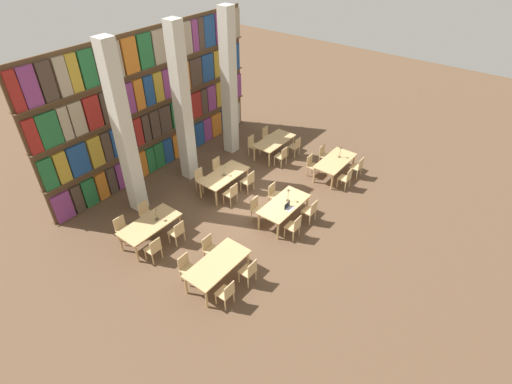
% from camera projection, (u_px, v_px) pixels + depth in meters
% --- Properties ---
extents(ground_plane, '(40.00, 40.00, 0.00)m').
position_uv_depth(ground_plane, '(253.00, 205.00, 14.63)').
color(ground_plane, brown).
extents(bookshelf_bank, '(10.07, 0.35, 5.50)m').
position_uv_depth(bookshelf_bank, '(157.00, 103.00, 15.34)').
color(bookshelf_bank, brown).
rests_on(bookshelf_bank, ground_plane).
extents(pillar_left, '(0.48, 0.48, 6.00)m').
position_uv_depth(pillar_left, '(124.00, 133.00, 12.79)').
color(pillar_left, beige).
rests_on(pillar_left, ground_plane).
extents(pillar_center, '(0.48, 0.48, 6.00)m').
position_uv_depth(pillar_center, '(182.00, 106.00, 14.44)').
color(pillar_center, beige).
rests_on(pillar_center, ground_plane).
extents(pillar_right, '(0.48, 0.48, 6.00)m').
position_uv_depth(pillar_right, '(229.00, 85.00, 16.09)').
color(pillar_right, beige).
rests_on(pillar_right, ground_plane).
extents(reading_table_0, '(1.97, 0.94, 0.73)m').
position_uv_depth(reading_table_0, '(217.00, 265.00, 11.36)').
color(reading_table_0, tan).
rests_on(reading_table_0, ground_plane).
extents(chair_0, '(0.42, 0.40, 0.87)m').
position_uv_depth(chair_0, '(226.00, 293.00, 10.77)').
color(chair_0, tan).
rests_on(chair_0, ground_plane).
extents(chair_1, '(0.42, 0.40, 0.87)m').
position_uv_depth(chair_1, '(187.00, 267.00, 11.51)').
color(chair_1, tan).
rests_on(chair_1, ground_plane).
extents(chair_2, '(0.42, 0.40, 0.87)m').
position_uv_depth(chair_2, '(249.00, 271.00, 11.41)').
color(chair_2, tan).
rests_on(chair_2, ground_plane).
extents(chair_3, '(0.42, 0.40, 0.87)m').
position_uv_depth(chair_3, '(210.00, 248.00, 12.15)').
color(chair_3, tan).
rests_on(chair_3, ground_plane).
extents(reading_table_1, '(1.97, 0.94, 0.73)m').
position_uv_depth(reading_table_1, '(284.00, 205.00, 13.56)').
color(reading_table_1, tan).
rests_on(reading_table_1, ground_plane).
extents(chair_4, '(0.42, 0.40, 0.87)m').
position_uv_depth(chair_4, '(294.00, 226.00, 12.96)').
color(chair_4, tan).
rests_on(chair_4, ground_plane).
extents(chair_5, '(0.42, 0.40, 0.87)m').
position_uv_depth(chair_5, '(257.00, 209.00, 13.70)').
color(chair_5, tan).
rests_on(chair_5, ground_plane).
extents(chair_6, '(0.42, 0.40, 0.87)m').
position_uv_depth(chair_6, '(310.00, 211.00, 13.61)').
color(chair_6, tan).
rests_on(chair_6, ground_plane).
extents(chair_7, '(0.42, 0.40, 0.87)m').
position_uv_depth(chair_7, '(274.00, 195.00, 14.36)').
color(chair_7, tan).
rests_on(chair_7, ground_plane).
extents(desk_lamp_0, '(0.14, 0.14, 0.50)m').
position_uv_depth(desk_lamp_0, '(288.00, 193.00, 13.45)').
color(desk_lamp_0, brown).
rests_on(desk_lamp_0, reading_table_1).
extents(laptop, '(0.32, 0.22, 0.21)m').
position_uv_depth(laptop, '(289.00, 208.00, 13.28)').
color(laptop, silver).
rests_on(laptop, reading_table_1).
extents(reading_table_2, '(1.97, 0.94, 0.73)m').
position_uv_depth(reading_table_2, '(335.00, 162.00, 15.80)').
color(reading_table_2, tan).
rests_on(reading_table_2, ground_plane).
extents(chair_8, '(0.42, 0.40, 0.87)m').
position_uv_depth(chair_8, '(346.00, 178.00, 15.21)').
color(chair_8, tan).
rests_on(chair_8, ground_plane).
extents(chair_9, '(0.42, 0.40, 0.87)m').
position_uv_depth(chair_9, '(312.00, 165.00, 15.95)').
color(chair_9, tan).
rests_on(chair_9, ground_plane).
extents(chair_10, '(0.42, 0.40, 0.87)m').
position_uv_depth(chair_10, '(357.00, 167.00, 15.85)').
color(chair_10, tan).
rests_on(chair_10, ground_plane).
extents(chair_11, '(0.42, 0.40, 0.87)m').
position_uv_depth(chair_11, '(324.00, 155.00, 16.59)').
color(chair_11, tan).
rests_on(chair_11, ground_plane).
extents(desk_lamp_1, '(0.14, 0.14, 0.47)m').
position_uv_depth(desk_lamp_1, '(340.00, 150.00, 15.77)').
color(desk_lamp_1, brown).
rests_on(desk_lamp_1, reading_table_2).
extents(reading_table_3, '(1.97, 0.94, 0.73)m').
position_uv_depth(reading_table_3, '(150.00, 225.00, 12.74)').
color(reading_table_3, tan).
rests_on(reading_table_3, ground_plane).
extents(chair_12, '(0.42, 0.40, 0.87)m').
position_uv_depth(chair_12, '(154.00, 249.00, 12.13)').
color(chair_12, tan).
rests_on(chair_12, ground_plane).
extents(chair_13, '(0.42, 0.40, 0.87)m').
position_uv_depth(chair_13, '(123.00, 228.00, 12.88)').
color(chair_13, tan).
rests_on(chair_13, ground_plane).
extents(chair_14, '(0.42, 0.40, 0.87)m').
position_uv_depth(chair_14, '(177.00, 232.00, 12.75)').
color(chair_14, tan).
rests_on(chair_14, ground_plane).
extents(chair_15, '(0.42, 0.40, 0.87)m').
position_uv_depth(chair_15, '(146.00, 213.00, 13.50)').
color(chair_15, tan).
rests_on(chair_15, ground_plane).
extents(desk_lamp_2, '(0.14, 0.14, 0.46)m').
position_uv_depth(desk_lamp_2, '(156.00, 212.00, 12.67)').
color(desk_lamp_2, brown).
rests_on(desk_lamp_2, reading_table_3).
extents(reading_table_4, '(1.97, 0.94, 0.73)m').
position_uv_depth(reading_table_4, '(224.00, 176.00, 14.99)').
color(reading_table_4, tan).
rests_on(reading_table_4, ground_plane).
extents(chair_16, '(0.42, 0.40, 0.87)m').
position_uv_depth(chair_16, '(231.00, 193.00, 14.42)').
color(chair_16, tan).
rests_on(chair_16, ground_plane).
extents(chair_17, '(0.42, 0.40, 0.87)m').
position_uv_depth(chair_17, '(201.00, 179.00, 15.16)').
color(chair_17, tan).
rests_on(chair_17, ground_plane).
extents(chair_18, '(0.42, 0.40, 0.87)m').
position_uv_depth(chair_18, '(248.00, 181.00, 15.05)').
color(chair_18, tan).
rests_on(chair_18, ground_plane).
extents(chair_19, '(0.42, 0.40, 0.87)m').
position_uv_depth(chair_19, '(219.00, 168.00, 15.79)').
color(chair_19, tan).
rests_on(chair_19, ground_plane).
extents(desk_lamp_3, '(0.14, 0.14, 0.40)m').
position_uv_depth(desk_lamp_3, '(224.00, 169.00, 14.75)').
color(desk_lamp_3, brown).
rests_on(desk_lamp_3, reading_table_4).
extents(reading_table_5, '(1.97, 0.94, 0.73)m').
position_uv_depth(reading_table_5, '(274.00, 142.00, 17.11)').
color(reading_table_5, tan).
rests_on(reading_table_5, ground_plane).
extents(chair_20, '(0.42, 0.40, 0.87)m').
position_uv_depth(chair_20, '(282.00, 156.00, 16.51)').
color(chair_20, tan).
rests_on(chair_20, ground_plane).
extents(chair_21, '(0.42, 0.40, 0.87)m').
position_uv_depth(chair_21, '(253.00, 145.00, 17.26)').
color(chair_21, tan).
rests_on(chair_21, ground_plane).
extents(chair_22, '(0.42, 0.40, 0.87)m').
position_uv_depth(chair_22, '(295.00, 146.00, 17.17)').
color(chair_22, tan).
rests_on(chair_22, ground_plane).
extents(chair_23, '(0.42, 0.40, 0.87)m').
position_uv_depth(chair_23, '(267.00, 136.00, 17.91)').
color(chair_23, tan).
rests_on(chair_23, ground_plane).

